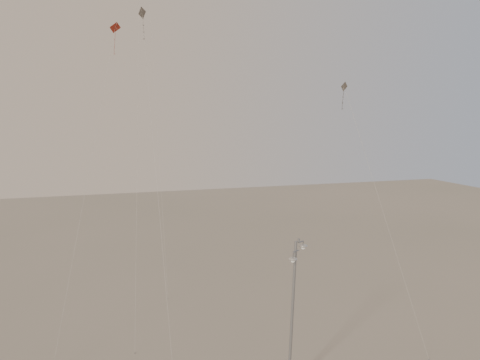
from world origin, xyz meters
name	(u,v)px	position (x,y,z in m)	size (l,w,h in m)	color
street_lamp	(293,310)	(5.13, 1.15, 4.99)	(1.44, 1.12, 9.37)	gray
kite_1	(148,86)	(-2.16, 9.38, 18.52)	(0.47, 11.39, 24.21)	#312C29
kite_4	(360,140)	(12.83, 6.88, 14.80)	(3.44, 7.33, 19.09)	#312C29
kite_5	(152,38)	(-0.68, 19.13, 23.27)	(1.12, 2.57, 31.06)	#AC521C
kite_7	(107,72)	(-4.49, 20.98, 20.40)	(6.07, 16.33, 25.33)	maroon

